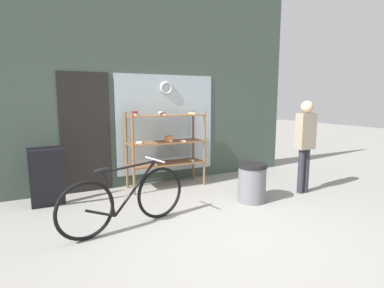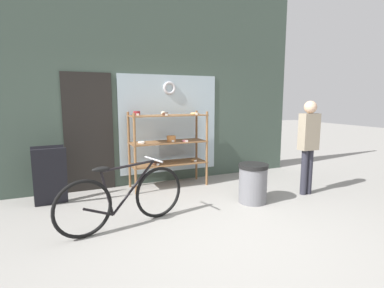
# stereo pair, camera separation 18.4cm
# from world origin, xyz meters

# --- Properties ---
(ground_plane) EXTENTS (30.00, 30.00, 0.00)m
(ground_plane) POSITION_xyz_m (0.00, 0.00, 0.00)
(ground_plane) COLOR gray
(storefront_facade) EXTENTS (6.03, 0.13, 3.97)m
(storefront_facade) POSITION_xyz_m (-0.03, 2.56, 1.93)
(storefront_facade) COLOR #3D4C42
(storefront_facade) RESTS_ON ground_plane
(display_case) EXTENTS (1.42, 0.51, 1.42)m
(display_case) POSITION_xyz_m (0.04, 2.16, 0.86)
(display_case) COLOR brown
(display_case) RESTS_ON ground_plane
(bicycle) EXTENTS (1.72, 0.56, 0.85)m
(bicycle) POSITION_xyz_m (-1.10, 0.67, 0.38)
(bicycle) COLOR black
(bicycle) RESTS_ON ground_plane
(sandwich_board) EXTENTS (0.51, 0.42, 0.91)m
(sandwich_board) POSITION_xyz_m (-1.98, 1.96, 0.46)
(sandwich_board) COLOR black
(sandwich_board) RESTS_ON ground_plane
(pedestrian) EXTENTS (0.33, 0.21, 1.61)m
(pedestrian) POSITION_xyz_m (2.06, 0.74, 0.95)
(pedestrian) COLOR #282833
(pedestrian) RESTS_ON ground_plane
(trash_bin) EXTENTS (0.47, 0.47, 0.62)m
(trash_bin) POSITION_xyz_m (0.97, 0.77, 0.34)
(trash_bin) COLOR slate
(trash_bin) RESTS_ON ground_plane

